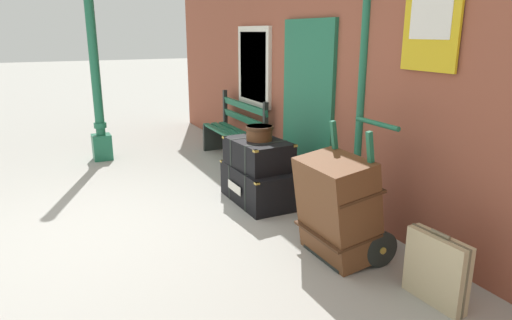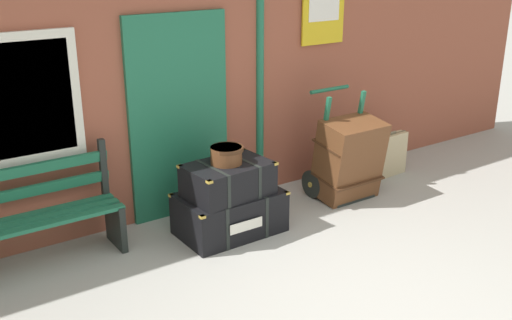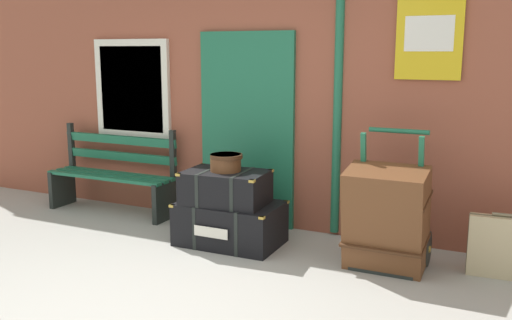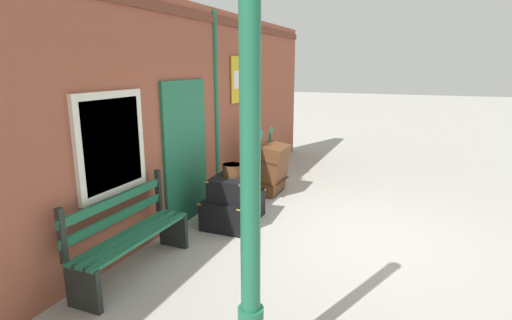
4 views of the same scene
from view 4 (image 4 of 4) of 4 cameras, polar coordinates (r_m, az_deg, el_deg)
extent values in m
plane|color=#A3A099|center=(5.76, 13.40, -10.63)|extent=(60.00, 60.00, 0.00)
cube|color=brown|center=(6.24, -10.16, 6.65)|extent=(10.40, 0.30, 3.20)
cube|color=brown|center=(6.16, -9.35, 19.85)|extent=(10.40, 0.03, 0.12)
cube|color=#1E6647|center=(6.00, -9.95, 1.07)|extent=(1.10, 0.05, 2.10)
cube|color=#123D2A|center=(6.00, -9.85, 1.07)|extent=(0.06, 0.02, 2.10)
cube|color=silver|center=(4.74, -19.89, 2.18)|extent=(1.04, 0.06, 1.16)
cube|color=silver|center=(4.73, -19.73, 2.17)|extent=(0.88, 0.02, 1.00)
cylinder|color=#1E6647|center=(6.79, -5.72, 7.31)|extent=(0.09, 0.09, 3.14)
cube|color=gold|center=(7.52, -2.54, 11.37)|extent=(0.60, 0.02, 0.84)
cube|color=white|center=(7.51, -2.44, 11.37)|extent=(0.44, 0.01, 0.32)
cylinder|color=#1E6647|center=(2.66, -0.83, -1.56)|extent=(0.14, 0.14, 2.43)
cylinder|color=#1E6647|center=(3.11, -0.76, -20.92)|extent=(0.19, 0.19, 0.08)
cube|color=#1E6647|center=(4.65, -15.64, -10.67)|extent=(1.60, 0.09, 0.04)
cube|color=#1E6647|center=(4.73, -17.00, -10.33)|extent=(1.60, 0.09, 0.04)
cube|color=#1E6647|center=(4.82, -18.31, -9.99)|extent=(1.60, 0.09, 0.04)
cube|color=#1E6647|center=(4.78, -19.04, -7.64)|extent=(1.60, 0.05, 0.10)
cube|color=#1E6647|center=(4.72, -19.22, -5.37)|extent=(1.60, 0.05, 0.10)
cube|color=black|center=(4.34, -23.37, -16.45)|extent=(0.06, 0.40, 0.45)
cube|color=black|center=(4.26, -25.91, -9.72)|extent=(0.06, 0.06, 0.56)
cube|color=black|center=(5.37, -11.68, -9.71)|extent=(0.06, 0.40, 0.45)
cube|color=black|center=(5.31, -13.73, -4.29)|extent=(0.06, 0.06, 0.56)
cube|color=black|center=(6.04, -3.18, -6.96)|extent=(1.01, 0.65, 0.42)
cube|color=black|center=(5.85, -4.11, -7.66)|extent=(0.04, 0.65, 0.43)
cube|color=black|center=(6.23, -2.31, -6.30)|extent=(0.04, 0.65, 0.43)
cube|color=#B79338|center=(5.45, -2.45, -7.04)|extent=(0.05, 0.05, 0.02)
cube|color=#B79338|center=(6.29, 1.12, -4.22)|extent=(0.05, 0.05, 0.02)
cube|color=#B79338|center=(5.70, -8.00, -6.20)|extent=(0.05, 0.05, 0.02)
cube|color=#B79338|center=(6.51, -3.84, -3.63)|extent=(0.05, 0.05, 0.02)
cube|color=silver|center=(5.89, -0.28, -7.49)|extent=(0.36, 0.01, 0.10)
cube|color=black|center=(5.89, -3.10, -3.71)|extent=(0.83, 0.59, 0.32)
cube|color=black|center=(5.73, -3.76, -4.21)|extent=(0.07, 0.55, 0.33)
cube|color=black|center=(6.05, -2.48, -3.24)|extent=(0.07, 0.55, 0.33)
cube|color=#B79338|center=(5.42, -2.13, -3.58)|extent=(0.05, 0.05, 0.02)
cube|color=#B79338|center=(6.11, 0.37, -1.62)|extent=(0.05, 0.05, 0.02)
cube|color=#B79338|center=(5.61, -6.93, -3.09)|extent=(0.05, 0.05, 0.02)
cube|color=#B79338|center=(6.28, -3.97, -1.25)|extent=(0.05, 0.05, 0.02)
cylinder|color=brown|center=(5.82, -3.29, -1.41)|extent=(0.30, 0.30, 0.17)
cylinder|color=#432715|center=(5.81, -3.26, -0.78)|extent=(0.32, 0.32, 0.04)
cube|color=black|center=(7.44, 2.29, -4.61)|extent=(0.56, 0.28, 0.03)
cube|color=#1E6647|center=(7.13, 0.13, -0.55)|extent=(0.04, 0.23, 1.19)
cube|color=#1E6647|center=(7.58, 1.56, 0.29)|extent=(0.04, 0.23, 1.19)
cylinder|color=#1E6647|center=(7.31, -0.51, 4.51)|extent=(0.54, 0.04, 0.04)
cylinder|color=black|center=(7.20, -0.52, -3.99)|extent=(0.04, 0.32, 0.32)
cylinder|color=#B79338|center=(7.20, -0.52, -3.99)|extent=(0.07, 0.06, 0.06)
cylinder|color=black|center=(7.77, 1.31, -2.70)|extent=(0.04, 0.32, 0.32)
cylinder|color=#B79338|center=(7.77, 1.31, -2.70)|extent=(0.07, 0.06, 0.06)
cube|color=brown|center=(7.32, 2.18, -1.22)|extent=(0.68, 0.56, 0.93)
cube|color=#432715|center=(7.37, 2.16, -2.69)|extent=(0.70, 0.46, 0.09)
cube|color=#432715|center=(7.27, 2.19, 0.28)|extent=(0.70, 0.46, 0.09)
cube|color=tan|center=(8.28, 2.75, -0.95)|extent=(0.51, 0.15, 0.53)
cylinder|color=#71644C|center=(8.22, 2.77, 0.97)|extent=(0.16, 0.04, 0.03)
cube|color=brown|center=(8.28, 2.75, -0.95)|extent=(0.51, 0.05, 0.54)
camera|label=1|loc=(9.74, 21.65, 10.32)|focal=32.21mm
camera|label=2|loc=(3.17, 68.32, 12.87)|focal=42.26mm
camera|label=3|loc=(8.03, 39.61, 7.39)|focal=39.92mm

